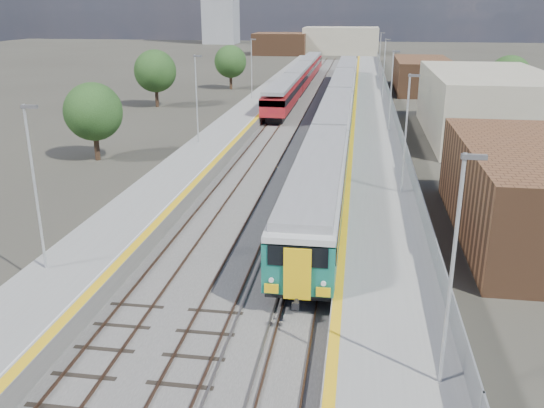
# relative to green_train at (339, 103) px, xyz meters

# --- Properties ---
(ground) EXTENTS (320.00, 320.00, 0.00)m
(ground) POSITION_rel_green_train_xyz_m (-1.50, 0.70, -2.37)
(ground) COLOR #47443A
(ground) RESTS_ON ground
(ballast_bed) EXTENTS (10.50, 155.00, 0.06)m
(ballast_bed) POSITION_rel_green_train_xyz_m (-3.75, 3.20, -2.34)
(ballast_bed) COLOR #565451
(ballast_bed) RESTS_ON ground
(tracks) EXTENTS (8.96, 160.00, 0.17)m
(tracks) POSITION_rel_green_train_xyz_m (-3.15, 4.88, -2.27)
(tracks) COLOR #4C3323
(tracks) RESTS_ON ground
(platform_right) EXTENTS (4.70, 155.00, 8.52)m
(platform_right) POSITION_rel_green_train_xyz_m (3.78, 3.20, -1.84)
(platform_right) COLOR slate
(platform_right) RESTS_ON ground
(platform_left) EXTENTS (4.30, 155.00, 8.52)m
(platform_left) POSITION_rel_green_train_xyz_m (-10.55, 3.19, -1.85)
(platform_left) COLOR slate
(platform_left) RESTS_ON ground
(buildings) EXTENTS (72.00, 185.50, 40.00)m
(buildings) POSITION_rel_green_train_xyz_m (-19.62, 89.30, 8.33)
(buildings) COLOR brown
(buildings) RESTS_ON ground
(green_train) EXTENTS (3.06, 85.08, 3.37)m
(green_train) POSITION_rel_green_train_xyz_m (0.00, 0.00, 0.00)
(green_train) COLOR black
(green_train) RESTS_ON ground
(red_train) EXTENTS (2.86, 58.06, 3.61)m
(red_train) POSITION_rel_green_train_xyz_m (-7.00, 26.09, -0.24)
(red_train) COLOR black
(red_train) RESTS_ON ground
(tree_a) EXTENTS (4.81, 4.81, 6.52)m
(tree_a) POSITION_rel_green_train_xyz_m (-19.60, -18.71, 1.73)
(tree_a) COLOR #382619
(tree_a) RESTS_ON ground
(tree_b) EXTENTS (5.35, 5.35, 7.25)m
(tree_b) POSITION_rel_green_train_xyz_m (-23.74, 8.24, 2.19)
(tree_b) COLOR #382619
(tree_b) RESTS_ON ground
(tree_c) EXTENTS (4.97, 4.97, 6.74)m
(tree_c) POSITION_rel_green_train_xyz_m (-17.91, 26.20, 1.87)
(tree_c) COLOR #382619
(tree_c) RESTS_ON ground
(tree_d) EXTENTS (5.08, 5.08, 6.88)m
(tree_d) POSITION_rel_green_train_xyz_m (19.92, 10.53, 1.96)
(tree_d) COLOR #382619
(tree_d) RESTS_ON ground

